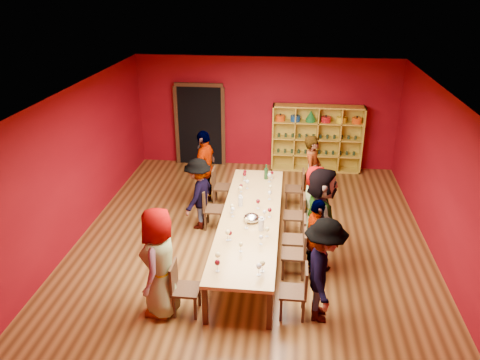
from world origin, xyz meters
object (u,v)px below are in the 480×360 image
(chair_person_right_1, at_px, (298,251))
(person_left_4, at_px, (205,168))
(shelving_unit, at_px, (317,135))
(chair_person_right_2, at_px, (298,237))
(person_left_0, at_px, (160,262))
(person_right_0, at_px, (324,271))
(chair_person_right_0, at_px, (298,289))
(person_right_2, at_px, (320,217))
(chair_person_left_4, at_px, (219,184))
(spittoon_bowl, at_px, (252,218))
(tasting_table, at_px, (250,218))
(wine_bottle, at_px, (266,173))
(person_left_3, at_px, (198,194))
(chair_person_left_0, at_px, (181,286))
(person_right_4, at_px, (312,172))
(chair_person_right_4, at_px, (298,187))
(chair_person_left_3, at_px, (211,206))
(person_right_1, at_px, (316,240))
(chair_person_right_3, at_px, (298,213))
(person_right_3, at_px, (314,202))

(chair_person_right_1, bearing_deg, person_left_4, 128.74)
(shelving_unit, xyz_separation_m, chair_person_right_2, (-0.49, -4.56, -0.49))
(person_left_0, height_order, person_right_0, person_left_0)
(chair_person_right_0, relative_size, person_right_2, 0.47)
(chair_person_left_4, height_order, chair_person_right_1, same)
(spittoon_bowl, bearing_deg, chair_person_right_2, -2.29)
(person_left_0, bearing_deg, chair_person_left_4, 177.56)
(person_left_0, bearing_deg, tasting_table, 149.84)
(person_left_0, distance_m, chair_person_left_4, 3.89)
(person_right_2, bearing_deg, wine_bottle, 20.88)
(person_left_3, bearing_deg, chair_person_right_0, 52.46)
(chair_person_left_0, distance_m, person_left_4, 3.89)
(shelving_unit, xyz_separation_m, person_right_4, (-0.19, -2.32, -0.12))
(shelving_unit, relative_size, person_right_4, 1.39)
(person_right_0, xyz_separation_m, chair_person_right_4, (-0.36, 3.81, -0.36))
(person_right_2, bearing_deg, chair_person_right_4, 1.84)
(chair_person_left_3, bearing_deg, person_right_1, -36.18)
(tasting_table, xyz_separation_m, person_right_0, (1.27, -1.81, 0.16))
(chair_person_left_0, bearing_deg, person_left_3, 95.15)
(shelving_unit, height_order, person_right_2, person_right_2)
(chair_person_right_1, xyz_separation_m, chair_person_right_2, (0.00, 0.49, 0.00))
(person_left_3, distance_m, spittoon_bowl, 1.57)
(person_right_1, bearing_deg, person_left_4, 31.25)
(person_right_2, bearing_deg, person_right_0, 171.58)
(person_left_4, relative_size, chair_person_right_3, 2.00)
(person_left_4, distance_m, chair_person_right_0, 4.32)
(person_right_2, bearing_deg, person_right_1, 162.12)
(person_left_3, distance_m, chair_person_right_1, 2.59)
(chair_person_left_3, bearing_deg, person_right_0, -50.18)
(chair_person_right_0, bearing_deg, shelving_unit, 85.46)
(chair_person_left_4, height_order, wine_bottle, wine_bottle)
(person_right_0, relative_size, chair_person_right_3, 1.93)
(person_left_0, distance_m, spittoon_bowl, 2.14)
(person_left_4, distance_m, person_right_0, 4.49)
(person_right_2, bearing_deg, chair_person_left_4, 37.68)
(person_left_3, bearing_deg, person_right_1, 70.94)
(chair_person_right_3, bearing_deg, chair_person_left_3, 176.58)
(person_right_1, relative_size, person_right_3, 0.99)
(person_right_2, xyz_separation_m, chair_person_right_3, (-0.38, 0.94, -0.45))
(person_right_1, bearing_deg, person_right_2, -21.23)
(chair_person_left_4, relative_size, wine_bottle, 2.56)
(chair_person_right_1, distance_m, chair_person_right_4, 2.74)
(chair_person_right_4, distance_m, person_right_4, 0.47)
(chair_person_right_4, bearing_deg, tasting_table, -114.47)
(chair_person_left_4, height_order, chair_person_right_0, same)
(chair_person_left_3, distance_m, chair_person_right_1, 2.39)
(chair_person_left_3, relative_size, person_right_3, 0.58)
(person_left_4, relative_size, chair_person_right_4, 2.00)
(chair_person_right_2, bearing_deg, tasting_table, 165.14)
(person_left_3, height_order, person_right_1, person_left_3)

